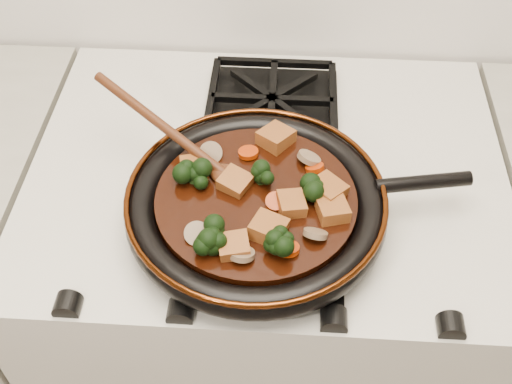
{
  "coord_description": "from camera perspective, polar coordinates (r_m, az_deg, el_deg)",
  "views": [
    {
      "loc": [
        0.03,
        0.97,
        1.63
      ],
      "look_at": [
        -0.01,
        1.57,
        0.97
      ],
      "focal_mm": 45.0,
      "sensor_mm": 36.0,
      "label": 1
    }
  ],
  "objects": [
    {
      "name": "tofu_cube_1",
      "position": [
        0.91,
        6.34,
        0.19
      ],
      "size": [
        0.06,
        0.06,
        0.03
      ],
      "primitive_type": "cube",
      "rotation": [
        0.04,
        0.11,
        0.84
      ],
      "color": "brown",
      "rests_on": "braising_sauce"
    },
    {
      "name": "mushroom_slice_1",
      "position": [
        0.96,
        -4.03,
        3.48
      ],
      "size": [
        0.04,
        0.03,
        0.03
      ],
      "primitive_type": "cylinder",
      "rotation": [
        0.68,
        0.0,
        0.07
      ],
      "color": "#7F6549",
      "rests_on": "braising_sauce"
    },
    {
      "name": "broccoli_floret_5",
      "position": [
        0.84,
        -3.28,
        -4.16
      ],
      "size": [
        0.07,
        0.07,
        0.07
      ],
      "primitive_type": null,
      "rotation": [
        0.04,
        -0.19,
        1.67
      ],
      "color": "black",
      "rests_on": "braising_sauce"
    },
    {
      "name": "wooden_spoon",
      "position": [
        0.95,
        -6.11,
        4.17
      ],
      "size": [
        0.15,
        0.11,
        0.26
      ],
      "rotation": [
        0.0,
        0.0,
        2.56
      ],
      "color": "#49220F",
      "rests_on": "braising_sauce"
    },
    {
      "name": "carrot_coin_2",
      "position": [
        0.94,
        5.24,
        2.16
      ],
      "size": [
        0.03,
        0.03,
        0.02
      ],
      "primitive_type": "cylinder",
      "rotation": [
        -0.32,
        -0.24,
        0.0
      ],
      "color": "#A52B04",
      "rests_on": "braising_sauce"
    },
    {
      "name": "carrot_coin_0",
      "position": [
        0.84,
        2.86,
        -5.05
      ],
      "size": [
        0.03,
        0.03,
        0.02
      ],
      "primitive_type": "cylinder",
      "rotation": [
        -0.24,
        -0.04,
        0.0
      ],
      "color": "#A52B04",
      "rests_on": "braising_sauce"
    },
    {
      "name": "burner_grate_front",
      "position": [
        0.92,
        0.62,
        -3.28
      ],
      "size": [
        0.23,
        0.23,
        0.03
      ],
      "primitive_type": null,
      "color": "black",
      "rests_on": "stove"
    },
    {
      "name": "mushroom_slice_3",
      "position": [
        0.85,
        5.3,
        -3.71
      ],
      "size": [
        0.04,
        0.04,
        0.03
      ],
      "primitive_type": "cylinder",
      "rotation": [
        0.63,
        0.0,
        2.9
      ],
      "color": "#7F6549",
      "rests_on": "braising_sauce"
    },
    {
      "name": "carrot_coin_3",
      "position": [
        0.89,
        1.79,
        -0.87
      ],
      "size": [
        0.03,
        0.03,
        0.02
      ],
      "primitive_type": "cylinder",
      "rotation": [
        0.27,
        -0.03,
        0.0
      ],
      "color": "#A52B04",
      "rests_on": "braising_sauce"
    },
    {
      "name": "tofu_cube_2",
      "position": [
        0.85,
        1.09,
        -3.3
      ],
      "size": [
        0.06,
        0.06,
        0.03
      ],
      "primitive_type": "cube",
      "rotation": [
        0.06,
        0.1,
        1.2
      ],
      "color": "brown",
      "rests_on": "braising_sauce"
    },
    {
      "name": "tofu_cube_3",
      "position": [
        0.84,
        -1.97,
        -4.87
      ],
      "size": [
        0.05,
        0.05,
        0.03
      ],
      "primitive_type": "cube",
      "rotation": [
        0.04,
        -0.06,
        0.21
      ],
      "color": "brown",
      "rests_on": "braising_sauce"
    },
    {
      "name": "mushroom_slice_2",
      "position": [
        0.83,
        -1.27,
        -5.53
      ],
      "size": [
        0.04,
        0.04,
        0.02
      ],
      "primitive_type": "cylinder",
      "rotation": [
        0.4,
        0.0,
        3.03
      ],
      "color": "#7F6549",
      "rests_on": "braising_sauce"
    },
    {
      "name": "skillet",
      "position": [
        0.91,
        0.12,
        -1.09
      ],
      "size": [
        0.5,
        0.37,
        0.05
      ],
      "rotation": [
        0.0,
        0.0,
        0.19
      ],
      "color": "black",
      "rests_on": "burner_grate_front"
    },
    {
      "name": "mushroom_slice_0",
      "position": [
        0.85,
        -5.29,
        -3.72
      ],
      "size": [
        0.04,
        0.04,
        0.02
      ],
      "primitive_type": "cylinder",
      "rotation": [
        0.5,
        0.0,
        0.19
      ],
      "color": "#7F6549",
      "rests_on": "braising_sauce"
    },
    {
      "name": "broccoli_floret_0",
      "position": [
        0.84,
        -3.96,
        -4.37
      ],
      "size": [
        0.09,
        0.08,
        0.07
      ],
      "primitive_type": null,
      "rotation": [
        0.17,
        0.21,
        0.99
      ],
      "color": "black",
      "rests_on": "braising_sauce"
    },
    {
      "name": "stove",
      "position": [
        1.38,
        0.79,
        -10.89
      ],
      "size": [
        0.76,
        0.6,
        0.9
      ],
      "primitive_type": "cube",
      "color": "beige",
      "rests_on": "ground"
    },
    {
      "name": "broccoli_floret_3",
      "position": [
        0.92,
        -5.69,
        1.49
      ],
      "size": [
        0.09,
        0.09,
        0.07
      ],
      "primitive_type": null,
      "rotation": [
        -0.24,
        -0.07,
        0.67
      ],
      "color": "black",
      "rests_on": "braising_sauce"
    },
    {
      "name": "tofu_cube_5",
      "position": [
        0.91,
        -1.88,
        0.85
      ],
      "size": [
        0.06,
        0.06,
        0.03
      ],
      "primitive_type": "cube",
      "rotation": [
        0.11,
        -0.07,
        1.08
      ],
      "color": "brown",
      "rests_on": "braising_sauce"
    },
    {
      "name": "broccoli_floret_4",
      "position": [
        0.83,
        2.12,
        -4.55
      ],
      "size": [
        0.08,
        0.08,
        0.06
      ],
      "primitive_type": null,
      "rotation": [
        -0.01,
        -0.0,
        1.07
      ],
      "color": "black",
      "rests_on": "braising_sauce"
    },
    {
      "name": "broccoli_floret_1",
      "position": [
        0.91,
        0.39,
        1.35
      ],
      "size": [
        0.07,
        0.06,
        0.06
      ],
      "primitive_type": null,
      "rotation": [
        -0.01,
        -0.08,
        0.12
      ],
      "color": "black",
      "rests_on": "braising_sauce"
    },
    {
      "name": "braising_sauce",
      "position": [
        0.91,
        0.0,
        -0.89
      ],
      "size": [
        0.29,
        0.29,
        0.02
      ],
      "primitive_type": "cylinder",
      "color": "black",
      "rests_on": "skillet"
    },
    {
      "name": "tofu_cube_4",
      "position": [
        0.98,
        1.78,
        4.84
      ],
      "size": [
        0.06,
        0.07,
        0.03
      ],
      "primitive_type": "cube",
      "rotation": [
        0.09,
        0.07,
        2.48
      ],
      "color": "brown",
      "rests_on": "braising_sauce"
    },
    {
      "name": "mushroom_slice_4",
      "position": [
        0.95,
        4.74,
        3.04
      ],
      "size": [
        0.05,
        0.05,
        0.02
      ],
      "primitive_type": "cylinder",
      "rotation": [
        0.5,
        0.0,
        2.26
      ],
      "color": "#7F6549",
      "rests_on": "braising_sauce"
    },
    {
      "name": "tofu_cube_6",
      "position": [
        0.88,
        6.82,
        -1.63
      ],
      "size": [
        0.05,
        0.05,
        0.03
      ],
      "primitive_type": "cube",
      "rotation": [
        -0.08,
        0.04,
        0.27
      ],
      "color": "brown",
      "rests_on": "braising_sauce"
    },
    {
      "name": "broccoli_floret_2",
      "position": [
        0.9,
        5.47,
        0.22
      ],
      "size": [
        0.09,
        0.08,
        0.06
      ],
      "primitive_type": null,
      "rotation": [
        0.15,
        0.11,
        0.54
      ],
      "color": "black",
      "rests_on": "braising_sauce"
    },
    {
      "name": "carrot_coin_1",
      "position": [
        0.96,
        -0.68,
        3.52
      ],
      "size": [
        0.03,
        0.03,
        0.01
      ],
      "primitive_type": "cylinder",
      "rotation": [
        -0.11,
        -0.07,
        0.0
      ],
      "color": "#A52B04",
      "rests_on": "braising_sauce"
    },
    {
      "name": "tofu_cube_7",
      "position": [
        0.88,
        3.16,
        -1.12
      ],
      "size": [
        0.05,
        0.05,
        0.03
      ],
      "primitive_type": "cube",
      "rotation": [
        0.08,
        0.02,
        1.81
      ],
      "color": "brown",
      "rests_on": "braising_sauce"
    },
    {
      "name": "burner_grate_back",
      "position": [
        1.12,
        1.43,
        7.9
      ],
      "size": [
        0.23,
        0.23,
        0.03
      ],
      "primitive_type": null,
      "color": "black",
      "rests_on": "stove"
    },
    {
      "name": "tofu_cube_0",
      "position": [
        0.94,
        -5.52,
        2.14
      ],
      "size": [
        0.05,
        0.05,
        0.02
      ],
      "primitive_type": "cube",
      "rotation": [
        -0.03,
        -0.06,
        0.2
      ],
      "color": "brown",
      "rests_on": "braising_sauce"
    }
  ]
}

